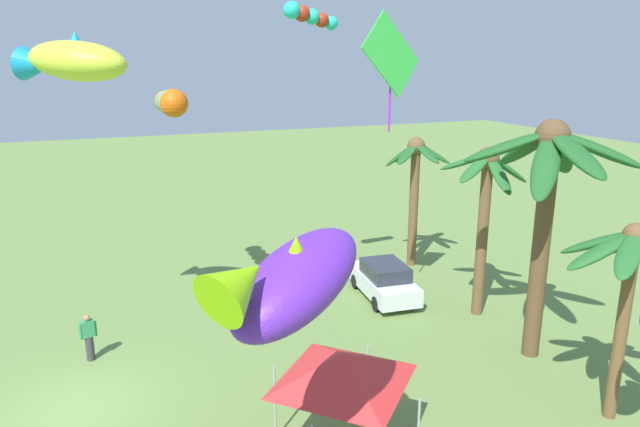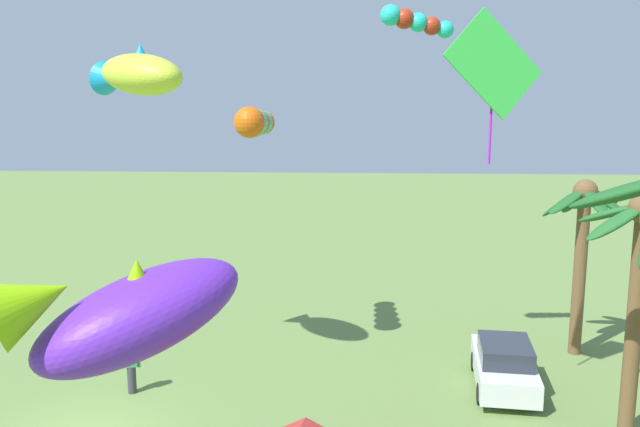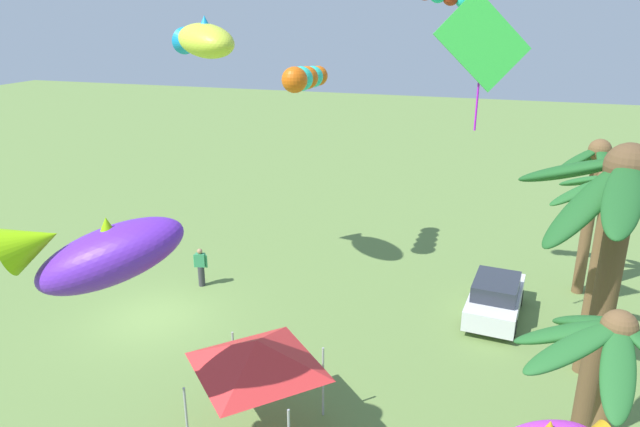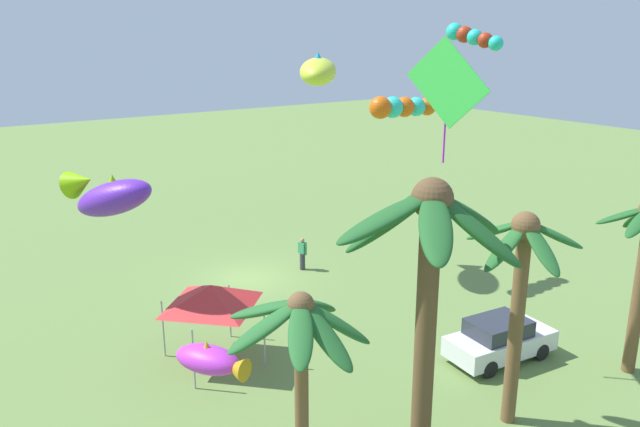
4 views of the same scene
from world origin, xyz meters
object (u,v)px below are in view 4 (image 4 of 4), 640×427
object	(u,v)px
kite_diamond_1	(447,84)
kite_tube_3	(401,107)
kite_fish_0	(109,195)
parked_car_0	(500,339)
kite_fish_5	(318,71)
palm_tree_1	(521,272)
spectator_0	(302,254)
kite_fish_4	(211,360)
kite_tube_2	(472,37)
palm_tree_3	(428,251)
festival_tent	(211,295)
palm_tree_0	(300,338)

from	to	relation	value
kite_diamond_1	kite_tube_3	size ratio (longest dim) A/B	1.09
kite_fish_0	kite_tube_3	world-z (taller)	kite_tube_3
parked_car_0	kite_fish_5	world-z (taller)	kite_fish_5
kite_fish_5	palm_tree_1	bearing A→B (deg)	79.75
spectator_0	kite_fish_4	distance (m)	16.22
kite_fish_0	kite_tube_2	size ratio (longest dim) A/B	1.69
kite_diamond_1	kite_fish_5	distance (m)	9.87
kite_fish_5	kite_tube_2	bearing A→B (deg)	97.43
spectator_0	kite_fish_5	bearing A→B (deg)	151.27
palm_tree_3	kite_fish_0	bearing A→B (deg)	-64.30
festival_tent	kite_fish_5	world-z (taller)	kite_fish_5
spectator_0	kite_fish_0	size ratio (longest dim) A/B	0.43
kite_fish_0	kite_fish_4	xyz separation A→B (m)	(0.48, 8.60, -1.98)
palm_tree_1	parked_car_0	bearing A→B (deg)	-135.84
kite_fish_4	kite_fish_5	size ratio (longest dim) A/B	0.54
parked_car_0	festival_tent	distance (m)	10.15
kite_tube_2	palm_tree_0	bearing A→B (deg)	24.88
palm_tree_0	parked_car_0	world-z (taller)	palm_tree_0
palm_tree_3	parked_car_0	distance (m)	8.21
palm_tree_1	kite_tube_2	size ratio (longest dim) A/B	2.95
parked_car_0	kite_tube_2	xyz separation A→B (m)	(-0.80, -2.89, 10.18)
palm_tree_3	kite_fish_4	bearing A→B (deg)	-14.87
festival_tent	kite_diamond_1	world-z (taller)	kite_diamond_1
parked_car_0	kite_tube_3	size ratio (longest dim) A/B	1.14
kite_fish_0	kite_fish_4	size ratio (longest dim) A/B	1.84
palm_tree_3	kite_tube_3	size ratio (longest dim) A/B	2.17
kite_diamond_1	festival_tent	bearing A→B (deg)	-35.49
palm_tree_1	kite_fish_0	world-z (taller)	kite_fish_0
kite_fish_0	kite_fish_5	distance (m)	11.55
kite_tube_3	kite_fish_5	size ratio (longest dim) A/B	0.97
spectator_0	kite_fish_4	world-z (taller)	kite_fish_4
palm_tree_3	parked_car_0	bearing A→B (deg)	-159.06
festival_tent	kite_diamond_1	xyz separation A→B (m)	(-6.21, 4.43, 7.08)
palm_tree_3	kite_tube_2	bearing A→B (deg)	-142.60
palm_tree_3	spectator_0	xyz separation A→B (m)	(-5.05, -13.50, -5.08)
palm_tree_3	kite_tube_2	size ratio (longest dim) A/B	3.55
kite_fish_0	kite_diamond_1	world-z (taller)	kite_diamond_1
kite_diamond_1	kite_fish_4	size ratio (longest dim) A/B	1.95
palm_tree_0	kite_tube_3	xyz separation A→B (m)	(-11.52, -9.66, 3.59)
palm_tree_1	kite_fish_0	bearing A→B (deg)	-51.76
parked_car_0	kite_fish_5	bearing A→B (deg)	-88.73
parked_car_0	kite_fish_0	xyz separation A→B (m)	(10.80, -7.72, 5.15)
festival_tent	kite_fish_0	world-z (taller)	kite_fish_0
kite_fish_0	kite_diamond_1	bearing A→B (deg)	142.91
kite_tube_3	festival_tent	bearing A→B (deg)	12.09
palm_tree_0	kite_tube_2	size ratio (longest dim) A/B	2.52
palm_tree_0	spectator_0	size ratio (longest dim) A/B	3.46
kite_diamond_1	kite_fish_5	world-z (taller)	kite_diamond_1
kite_fish_4	kite_fish_5	distance (m)	17.01
spectator_0	festival_tent	xyz separation A→B (m)	(7.38, 5.65, 1.65)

